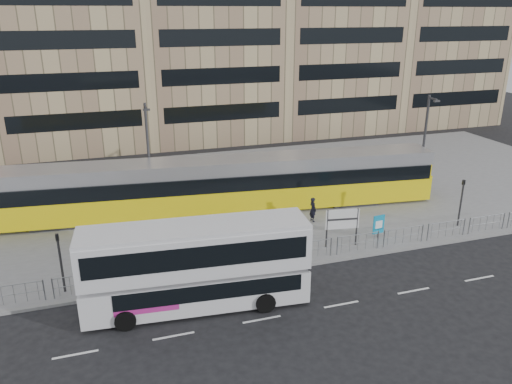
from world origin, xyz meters
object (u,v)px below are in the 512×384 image
object	(u,v)px
ad_panel	(379,225)
pedestrian	(313,209)
tram	(213,185)
lamp_post_east	(425,141)
station_sign	(342,221)
traffic_light_west	(60,255)
lamp_post_west	(148,152)
traffic_light_east	(462,197)
double_decker_bus	(196,264)

from	to	relation	value
ad_panel	pedestrian	bearing A→B (deg)	121.93
tram	lamp_post_east	world-z (taller)	lamp_post_east
tram	station_sign	size ratio (longest dim) A/B	13.62
traffic_light_west	lamp_post_west	world-z (taller)	lamp_post_west
ad_panel	pedestrian	size ratio (longest dim) A/B	0.89
traffic_light_east	lamp_post_west	world-z (taller)	lamp_post_west
traffic_light_west	lamp_post_east	world-z (taller)	lamp_post_east
station_sign	ad_panel	size ratio (longest dim) A/B	1.57
lamp_post_east	double_decker_bus	bearing A→B (deg)	-152.73
station_sign	traffic_light_east	xyz separation A→B (m)	(8.52, 0.34, 0.38)
tram	traffic_light_west	distance (m)	12.42
ad_panel	traffic_light_west	world-z (taller)	traffic_light_west
tram	pedestrian	world-z (taller)	tram
station_sign	traffic_light_west	size ratio (longest dim) A/B	0.74
traffic_light_west	traffic_light_east	xyz separation A→B (m)	(23.79, 0.75, 0.00)
pedestrian	traffic_light_west	xyz separation A→B (m)	(-15.19, -4.30, 1.15)
lamp_post_west	double_decker_bus	bearing A→B (deg)	-87.63
double_decker_bus	traffic_light_west	bearing A→B (deg)	158.15
tram	traffic_light_west	size ratio (longest dim) A/B	10.09
traffic_light_east	ad_panel	bearing A→B (deg)	173.95
lamp_post_west	ad_panel	bearing A→B (deg)	-36.80
station_sign	lamp_post_west	xyz separation A→B (m)	(-9.80, 9.62, 2.44)
lamp_post_west	tram	bearing A→B (deg)	-26.02
station_sign	ad_panel	bearing A→B (deg)	15.96
pedestrian	lamp_post_west	world-z (taller)	lamp_post_west
tram	pedestrian	bearing A→B (deg)	-27.17
double_decker_bus	ad_panel	world-z (taller)	double_decker_bus
traffic_light_west	traffic_light_east	distance (m)	23.80
traffic_light_west	pedestrian	bearing A→B (deg)	15.72
lamp_post_west	lamp_post_east	size ratio (longest dim) A/B	0.99
tram	station_sign	bearing A→B (deg)	-46.42
pedestrian	traffic_light_west	bearing A→B (deg)	97.39
double_decker_bus	lamp_post_west	distance (m)	13.23
ad_panel	tram	bearing A→B (deg)	133.58
ad_panel	traffic_light_east	distance (m)	5.98
pedestrian	lamp_post_east	xyz separation A→B (m)	(9.89, 2.48, 3.24)
double_decker_bus	tram	xyz separation A→B (m)	(3.39, 11.16, -0.24)
tram	ad_panel	distance (m)	11.32
double_decker_bus	pedestrian	xyz separation A→B (m)	(9.17, 7.34, -1.26)
station_sign	traffic_light_east	world-z (taller)	traffic_light_east
tram	ad_panel	size ratio (longest dim) A/B	21.31
double_decker_bus	traffic_light_east	distance (m)	18.18
double_decker_bus	pedestrian	world-z (taller)	double_decker_bus
pedestrian	lamp_post_west	distance (m)	11.73
double_decker_bus	pedestrian	distance (m)	11.82
traffic_light_east	double_decker_bus	bearing A→B (deg)	-174.26
tram	ad_panel	world-z (taller)	tram
double_decker_bus	station_sign	xyz separation A→B (m)	(9.26, 3.45, -0.49)
ad_panel	lamp_post_east	distance (m)	9.91
traffic_light_east	pedestrian	bearing A→B (deg)	151.29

